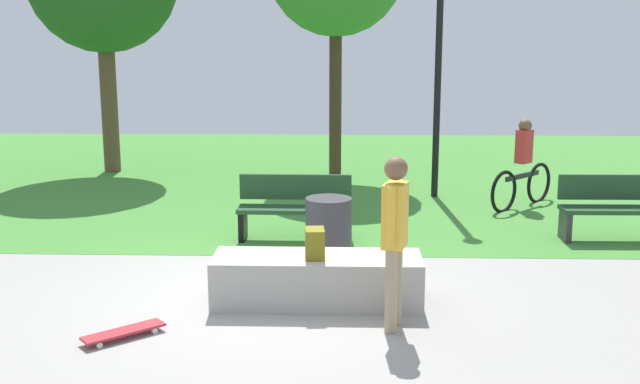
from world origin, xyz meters
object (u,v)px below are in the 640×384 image
(park_bench_center_lawn, at_px, (295,206))
(cyclist_on_bicycle, at_px, (523,170))
(skateboard_by_ledge, at_px, (124,332))
(park_bench_far_left, at_px, (617,206))
(lamp_post, at_px, (439,28))
(trash_bin, at_px, (329,231))
(skater_performing_trick, at_px, (395,230))
(concrete_ledge, at_px, (317,280))
(backpack_on_ledge, at_px, (315,244))

(park_bench_center_lawn, distance_m, cyclist_on_bicycle, 4.33)
(skateboard_by_ledge, xyz_separation_m, park_bench_far_left, (5.97, 3.79, 0.42))
(park_bench_center_lawn, xyz_separation_m, lamp_post, (2.33, 2.99, 2.50))
(park_bench_center_lawn, distance_m, trash_bin, 1.30)
(park_bench_center_lawn, bearing_deg, trash_bin, -67.29)
(lamp_post, relative_size, trash_bin, 5.84)
(park_bench_center_lawn, height_order, lamp_post, lamp_post)
(skateboard_by_ledge, relative_size, lamp_post, 0.15)
(trash_bin, bearing_deg, cyclist_on_bicycle, 46.90)
(lamp_post, xyz_separation_m, cyclist_on_bicycle, (1.38, -0.77, -2.35))
(skater_performing_trick, bearing_deg, skateboard_by_ledge, -172.84)
(skateboard_by_ledge, bearing_deg, park_bench_far_left, 32.39)
(lamp_post, height_order, trash_bin, lamp_post)
(concrete_ledge, height_order, skateboard_by_ledge, concrete_ledge)
(skater_performing_trick, xyz_separation_m, cyclist_on_bicycle, (2.52, 5.56, -0.38))
(concrete_ledge, bearing_deg, lamp_post, 71.16)
(backpack_on_ledge, height_order, cyclist_on_bicycle, cyclist_on_bicycle)
(lamp_post, bearing_deg, skater_performing_trick, -100.26)
(skateboard_by_ledge, relative_size, trash_bin, 0.86)
(backpack_on_ledge, relative_size, park_bench_center_lawn, 0.20)
(concrete_ledge, distance_m, park_bench_center_lawn, 2.68)
(backpack_on_ledge, relative_size, lamp_post, 0.06)
(cyclist_on_bicycle, bearing_deg, trash_bin, -133.10)
(backpack_on_ledge, distance_m, skater_performing_trick, 1.07)
(skater_performing_trick, bearing_deg, cyclist_on_bicycle, 65.59)
(park_bench_far_left, height_order, cyclist_on_bicycle, cyclist_on_bicycle)
(concrete_ledge, distance_m, cyclist_on_bicycle, 5.88)
(concrete_ledge, relative_size, skateboard_by_ledge, 3.04)
(skater_performing_trick, relative_size, park_bench_center_lawn, 1.07)
(skater_performing_trick, relative_size, park_bench_far_left, 1.07)
(concrete_ledge, distance_m, backpack_on_ledge, 0.43)
(trash_bin, bearing_deg, lamp_post, 66.47)
(lamp_post, bearing_deg, backpack_on_ledge, -108.83)
(concrete_ledge, relative_size, skater_performing_trick, 1.30)
(concrete_ledge, height_order, park_bench_far_left, park_bench_far_left)
(concrete_ledge, distance_m, park_bench_far_left, 4.99)
(skateboard_by_ledge, distance_m, trash_bin, 3.14)
(trash_bin, bearing_deg, concrete_ledge, -93.76)
(lamp_post, bearing_deg, concrete_ledge, -108.84)
(lamp_post, bearing_deg, park_bench_center_lawn, -127.87)
(skater_performing_trick, relative_size, trash_bin, 2.01)
(cyclist_on_bicycle, bearing_deg, skater_performing_trick, -114.41)
(backpack_on_ledge, relative_size, trash_bin, 0.37)
(park_bench_center_lawn, bearing_deg, concrete_ledge, -81.21)
(trash_bin, bearing_deg, skateboard_by_ledge, -127.85)
(concrete_ledge, xyz_separation_m, trash_bin, (0.09, 1.44, 0.16))
(park_bench_far_left, relative_size, cyclist_on_bicycle, 1.06)
(trash_bin, height_order, cyclist_on_bicycle, cyclist_on_bicycle)
(skateboard_by_ledge, height_order, trash_bin, trash_bin)
(park_bench_far_left, bearing_deg, concrete_ledge, -146.39)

